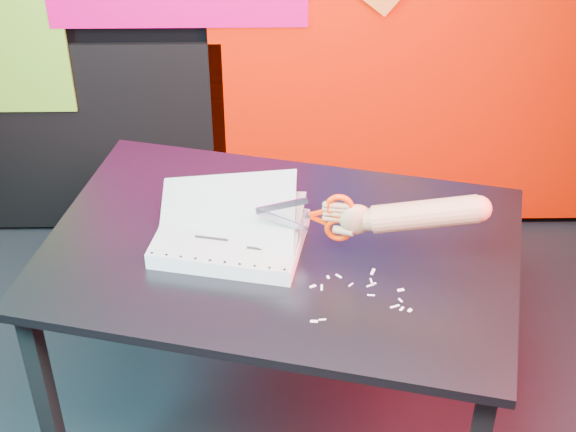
{
  "coord_description": "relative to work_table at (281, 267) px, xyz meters",
  "views": [
    {
      "loc": [
        0.11,
        -1.59,
        2.3
      ],
      "look_at": [
        0.14,
        0.37,
        0.87
      ],
      "focal_mm": 55.0,
      "sensor_mm": 36.0,
      "label": 1
    }
  ],
  "objects": [
    {
      "name": "backdrop",
      "position": [
        -0.06,
        1.08,
        0.28
      ],
      "size": [
        2.88,
        0.05,
        2.08
      ],
      "color": "red",
      "rests_on": "ground"
    },
    {
      "name": "paper_clippings",
      "position": [
        0.21,
        -0.21,
        0.08
      ],
      "size": [
        0.27,
        0.22,
        0.0
      ],
      "color": "silver",
      "rests_on": "work_table"
    },
    {
      "name": "scissors",
      "position": [
        0.14,
        -0.06,
        0.22
      ],
      "size": [
        0.27,
        0.05,
        0.15
      ],
      "rotation": [
        0.0,
        0.0,
        -0.16
      ],
      "color": "#9FA6B8",
      "rests_on": "printout_stack"
    },
    {
      "name": "printout_stack",
      "position": [
        -0.14,
        0.01,
        0.1
      ],
      "size": [
        0.46,
        0.38,
        0.22
      ],
      "rotation": [
        0.0,
        0.0,
        -0.21
      ],
      "color": "white",
      "rests_on": "work_table"
    },
    {
      "name": "hand_forearm",
      "position": [
        0.35,
        -0.1,
        0.25
      ],
      "size": [
        0.43,
        0.12,
        0.15
      ],
      "rotation": [
        0.0,
        0.0,
        -0.16
      ],
      "color": "#9D7650",
      "rests_on": "work_table"
    },
    {
      "name": "work_table",
      "position": [
        0.0,
        0.0,
        0.0
      ],
      "size": [
        1.51,
        1.19,
        0.75
      ],
      "rotation": [
        0.0,
        0.0,
        -0.24
      ],
      "color": "black",
      "rests_on": "ground"
    },
    {
      "name": "room",
      "position": [
        -0.12,
        -0.39,
        0.68
      ],
      "size": [
        3.01,
        3.01,
        2.71
      ],
      "color": "black",
      "rests_on": "ground"
    }
  ]
}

